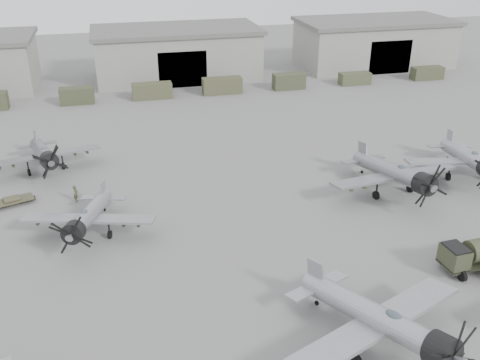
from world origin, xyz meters
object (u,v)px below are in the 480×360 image
(aircraft_near_1, at_px, (383,322))
(aircraft_mid_1, at_px, (87,217))
(aircraft_mid_3, at_px, (471,159))
(aircraft_mid_2, at_px, (397,174))
(ground_crew, at_px, (76,194))
(aircraft_far_0, at_px, (44,154))

(aircraft_near_1, height_order, aircraft_mid_1, aircraft_near_1)
(aircraft_mid_3, bearing_deg, aircraft_near_1, -122.34)
(aircraft_near_1, relative_size, aircraft_mid_3, 1.00)
(aircraft_mid_2, xyz_separation_m, ground_crew, (-31.38, 6.38, -1.62))
(aircraft_near_1, bearing_deg, aircraft_mid_2, 37.24)
(aircraft_mid_1, height_order, aircraft_far_0, aircraft_far_0)
(aircraft_mid_3, xyz_separation_m, ground_crew, (-40.86, 4.93, -1.57))
(aircraft_mid_1, distance_m, ground_crew, 7.63)
(aircraft_mid_1, xyz_separation_m, aircraft_mid_3, (39.51, 2.48, 0.34))
(aircraft_far_0, bearing_deg, aircraft_mid_2, -36.79)
(aircraft_mid_1, height_order, aircraft_mid_2, aircraft_mid_2)
(aircraft_mid_3, bearing_deg, aircraft_mid_2, -158.75)
(aircraft_mid_1, height_order, ground_crew, aircraft_mid_1)
(aircraft_mid_3, xyz_separation_m, aircraft_far_0, (-44.30, 12.85, -0.23))
(aircraft_near_1, height_order, aircraft_mid_3, aircraft_near_1)
(aircraft_mid_2, xyz_separation_m, aircraft_mid_3, (9.48, 1.45, -0.05))
(aircraft_mid_3, relative_size, ground_crew, 7.68)
(aircraft_mid_3, distance_m, ground_crew, 41.19)
(aircraft_near_1, bearing_deg, ground_crew, 104.76)
(aircraft_mid_1, xyz_separation_m, aircraft_mid_2, (30.03, 1.02, 0.39))
(aircraft_mid_3, distance_m, aircraft_far_0, 46.13)
(aircraft_mid_2, xyz_separation_m, aircraft_far_0, (-34.82, 14.31, -0.28))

